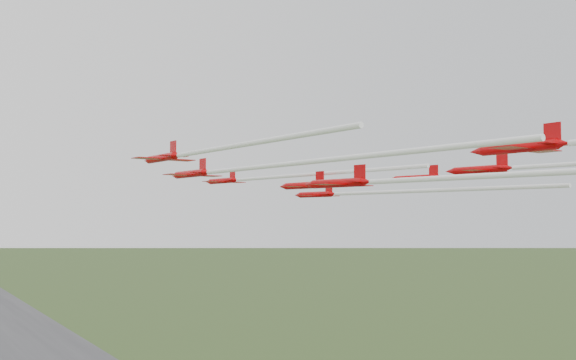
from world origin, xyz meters
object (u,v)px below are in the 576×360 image
jet_row2_left (253,168)px  jet_row2_right (367,193)px  jet_row3_left (196,152)px  jet_row3_mid (388,181)px  jet_row4_right (566,164)px  jet_lead (265,178)px  jet_row3_right (484,175)px  jet_row4_left (424,179)px

jet_row2_left → jet_row2_right: bearing=11.5°
jet_row2_left → jet_row3_left: (-10.03, -4.33, 1.11)m
jet_row3_mid → jet_row4_right: 22.81m
jet_lead → jet_row3_left: (-24.32, -25.73, 0.93)m
jet_row3_right → jet_row4_left: jet_row3_right is taller
jet_row2_right → jet_row4_left: size_ratio=0.96×
jet_row2_left → jet_row3_left: size_ratio=1.48×
jet_row3_mid → jet_row4_right: size_ratio=1.16×
jet_row2_left → jet_row2_right: jet_row2_left is taller
jet_row2_right → jet_row3_right: size_ratio=0.93×
jet_row2_left → jet_row3_mid: size_ratio=1.04×
jet_row3_right → jet_row4_right: jet_row3_right is taller
jet_row2_right → jet_row3_mid: jet_row3_mid is taller
jet_row3_right → jet_row4_right: 20.89m
jet_row2_right → jet_row3_right: (15.40, -10.70, 2.84)m
jet_row4_left → jet_row2_left: bearing=100.6°
jet_row4_left → jet_row3_left: bearing=125.4°
jet_row3_left → jet_row4_right: bearing=-26.8°
jet_row2_right → jet_row4_right: 31.49m
jet_row2_left → jet_row3_mid: jet_row2_left is taller
jet_row4_left → jet_row4_right: (25.05, 0.03, 2.65)m
jet_lead → jet_row4_left: size_ratio=1.00×
jet_lead → jet_row2_right: size_ratio=1.04×
jet_row4_right → jet_row2_left: bearing=137.6°
jet_row2_left → jet_row4_left: jet_row2_left is taller
jet_row3_mid → jet_lead: bearing=83.8°
jet_lead → jet_row2_left: 25.74m
jet_lead → jet_row3_mid: jet_lead is taller
jet_row2_right → jet_row2_left: bearing=-170.8°
jet_row2_left → jet_row3_right: jet_row3_right is taller
jet_row2_right → jet_row4_left: jet_row4_left is taller
jet_lead → jet_row3_left: bearing=-140.5°
jet_lead → jet_row2_left: (-14.29, -21.40, -0.17)m
jet_lead → jet_row2_right: 17.85m
jet_lead → jet_row4_left: jet_lead is taller
jet_row2_left → jet_row4_right: bearing=-39.3°
jet_row4_left → jet_lead: bearing=72.7°
jet_lead → jet_row3_right: size_ratio=0.97×
jet_row2_right → jet_row3_mid: 18.85m
jet_lead → jet_row3_right: bearing=-49.9°
jet_lead → jet_row3_left: jet_row3_left is taller
jet_lead → jet_row3_right: (26.41, -24.47, 0.08)m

